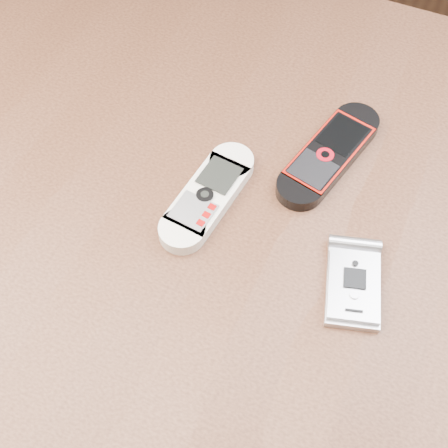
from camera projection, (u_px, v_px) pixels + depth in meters
ground at (222, 433)px, 1.23m from camera, size 4.00×4.00×0.00m
table at (220, 279)px, 0.69m from camera, size 1.20×0.80×0.75m
nokia_white at (208, 196)px, 0.61m from camera, size 0.06×0.14×0.02m
nokia_black_red at (329, 154)px, 0.64m from camera, size 0.08×0.16×0.02m
motorola_razr at (354, 284)px, 0.56m from camera, size 0.07×0.10×0.01m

